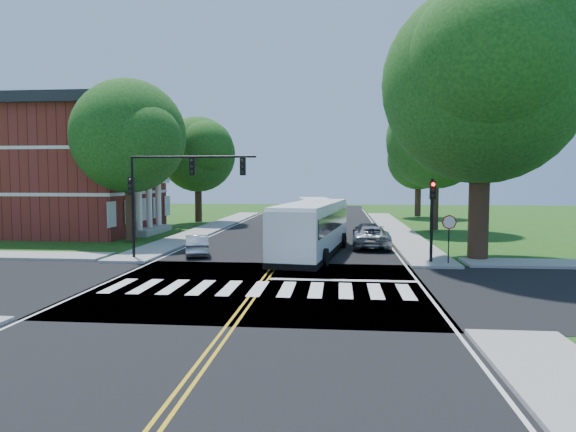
# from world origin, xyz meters

# --- Properties ---
(ground) EXTENTS (140.00, 140.00, 0.00)m
(ground) POSITION_xyz_m (0.00, 0.00, 0.00)
(ground) COLOR #204611
(ground) RESTS_ON ground
(road) EXTENTS (14.00, 96.00, 0.01)m
(road) POSITION_xyz_m (0.00, 18.00, 0.01)
(road) COLOR black
(road) RESTS_ON ground
(cross_road) EXTENTS (60.00, 12.00, 0.01)m
(cross_road) POSITION_xyz_m (0.00, 0.00, 0.01)
(cross_road) COLOR black
(cross_road) RESTS_ON ground
(center_line) EXTENTS (0.36, 70.00, 0.01)m
(center_line) POSITION_xyz_m (0.00, 22.00, 0.01)
(center_line) COLOR gold
(center_line) RESTS_ON road
(edge_line_w) EXTENTS (0.12, 70.00, 0.01)m
(edge_line_w) POSITION_xyz_m (-6.80, 22.00, 0.01)
(edge_line_w) COLOR silver
(edge_line_w) RESTS_ON road
(edge_line_e) EXTENTS (0.12, 70.00, 0.01)m
(edge_line_e) POSITION_xyz_m (6.80, 22.00, 0.01)
(edge_line_e) COLOR silver
(edge_line_e) RESTS_ON road
(crosswalk) EXTENTS (12.60, 3.00, 0.01)m
(crosswalk) POSITION_xyz_m (0.00, -0.50, 0.02)
(crosswalk) COLOR silver
(crosswalk) RESTS_ON road
(stop_bar) EXTENTS (6.60, 0.40, 0.01)m
(stop_bar) POSITION_xyz_m (3.50, 1.60, 0.02)
(stop_bar) COLOR silver
(stop_bar) RESTS_ON road
(sidewalk_nw) EXTENTS (2.60, 40.00, 0.15)m
(sidewalk_nw) POSITION_xyz_m (-8.30, 25.00, 0.07)
(sidewalk_nw) COLOR gray
(sidewalk_nw) RESTS_ON ground
(sidewalk_ne) EXTENTS (2.60, 40.00, 0.15)m
(sidewalk_ne) POSITION_xyz_m (8.30, 25.00, 0.07)
(sidewalk_ne) COLOR gray
(sidewalk_ne) RESTS_ON ground
(tree_ne_big) EXTENTS (10.80, 10.80, 14.91)m
(tree_ne_big) POSITION_xyz_m (11.00, 8.00, 9.62)
(tree_ne_big) COLOR #332114
(tree_ne_big) RESTS_ON ground
(tree_west_near) EXTENTS (8.00, 8.00, 11.40)m
(tree_west_near) POSITION_xyz_m (-11.50, 14.00, 7.53)
(tree_west_near) COLOR #332114
(tree_west_near) RESTS_ON ground
(tree_west_far) EXTENTS (7.60, 7.60, 10.67)m
(tree_west_far) POSITION_xyz_m (-11.00, 30.00, 7.00)
(tree_west_far) COLOR #332114
(tree_west_far) RESTS_ON ground
(tree_east_mid) EXTENTS (8.40, 8.40, 11.93)m
(tree_east_mid) POSITION_xyz_m (11.50, 24.00, 7.86)
(tree_east_mid) COLOR #332114
(tree_east_mid) RESTS_ON ground
(tree_east_far) EXTENTS (7.20, 7.20, 10.34)m
(tree_east_far) POSITION_xyz_m (12.50, 40.00, 6.86)
(tree_east_far) COLOR #332114
(tree_east_far) RESTS_ON ground
(brick_building) EXTENTS (20.00, 13.00, 10.80)m
(brick_building) POSITION_xyz_m (-21.95, 20.00, 5.42)
(brick_building) COLOR maroon
(brick_building) RESTS_ON ground
(signal_nw) EXTENTS (7.15, 0.46, 5.66)m
(signal_nw) POSITION_xyz_m (-5.86, 6.43, 4.38)
(signal_nw) COLOR black
(signal_nw) RESTS_ON ground
(signal_ne) EXTENTS (0.30, 0.46, 4.40)m
(signal_ne) POSITION_xyz_m (8.20, 6.44, 2.96)
(signal_ne) COLOR black
(signal_ne) RESTS_ON ground
(stop_sign) EXTENTS (0.76, 0.08, 2.53)m
(stop_sign) POSITION_xyz_m (9.00, 5.98, 2.03)
(stop_sign) COLOR black
(stop_sign) RESTS_ON ground
(bus_lead) EXTENTS (4.20, 12.38, 3.14)m
(bus_lead) POSITION_xyz_m (1.76, 8.79, 1.67)
(bus_lead) COLOR silver
(bus_lead) RESTS_ON road
(bus_follow) EXTENTS (3.95, 11.40, 2.89)m
(bus_follow) POSITION_xyz_m (1.55, 20.00, 1.54)
(bus_follow) COLOR silver
(bus_follow) RESTS_ON road
(hatchback) EXTENTS (2.32, 3.94, 1.23)m
(hatchback) POSITION_xyz_m (-5.06, 8.31, 0.62)
(hatchback) COLOR silver
(hatchback) RESTS_ON road
(suv) EXTENTS (2.64, 5.32, 1.45)m
(suv) POSITION_xyz_m (5.46, 12.68, 0.74)
(suv) COLOR #A5A7AC
(suv) RESTS_ON road
(dark_sedan) EXTENTS (2.22, 4.58, 1.28)m
(dark_sedan) POSITION_xyz_m (5.45, 17.00, 0.65)
(dark_sedan) COLOR black
(dark_sedan) RESTS_ON road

